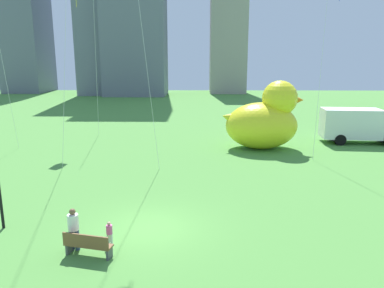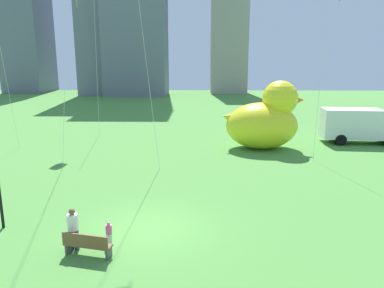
{
  "view_description": "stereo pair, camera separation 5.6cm",
  "coord_description": "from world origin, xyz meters",
  "px_view_note": "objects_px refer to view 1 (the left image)",
  "views": [
    {
      "loc": [
        2.0,
        -14.24,
        6.85
      ],
      "look_at": [
        1.66,
        6.04,
        2.21
      ],
      "focal_mm": 34.82,
      "sensor_mm": 36.0,
      "label": 1
    },
    {
      "loc": [
        2.06,
        -14.24,
        6.85
      ],
      "look_at": [
        1.66,
        6.04,
        2.21
      ],
      "focal_mm": 34.82,
      "sensor_mm": 36.0,
      "label": 2
    }
  ],
  "objects_px": {
    "person_child": "(109,232)",
    "box_truck": "(359,126)",
    "person_adult": "(73,227)",
    "park_bench": "(87,244)",
    "giant_inflatable_duck": "(264,120)"
  },
  "relations": [
    {
      "from": "person_child",
      "to": "park_bench",
      "type": "bearing_deg",
      "value": -124.14
    },
    {
      "from": "person_adult",
      "to": "box_truck",
      "type": "xyz_separation_m",
      "value": [
        17.88,
        18.18,
        0.57
      ]
    },
    {
      "from": "person_child",
      "to": "box_truck",
      "type": "relative_size",
      "value": 0.14
    },
    {
      "from": "park_bench",
      "to": "person_adult",
      "type": "bearing_deg",
      "value": 141.48
    },
    {
      "from": "park_bench",
      "to": "box_truck",
      "type": "distance_m",
      "value": 25.45
    },
    {
      "from": "park_bench",
      "to": "giant_inflatable_duck",
      "type": "xyz_separation_m",
      "value": [
        9.02,
        16.64,
        1.77
      ]
    },
    {
      "from": "person_child",
      "to": "person_adult",
      "type": "bearing_deg",
      "value": -163.74
    },
    {
      "from": "person_adult",
      "to": "person_child",
      "type": "height_order",
      "value": "person_adult"
    },
    {
      "from": "box_truck",
      "to": "giant_inflatable_duck",
      "type": "bearing_deg",
      "value": -166.05
    },
    {
      "from": "person_adult",
      "to": "park_bench",
      "type": "bearing_deg",
      "value": -38.52
    },
    {
      "from": "person_child",
      "to": "box_truck",
      "type": "distance_m",
      "value": 24.43
    },
    {
      "from": "person_adult",
      "to": "person_child",
      "type": "bearing_deg",
      "value": 16.26
    },
    {
      "from": "park_bench",
      "to": "person_adult",
      "type": "distance_m",
      "value": 0.9
    },
    {
      "from": "person_adult",
      "to": "giant_inflatable_duck",
      "type": "xyz_separation_m",
      "value": [
        9.65,
        16.14,
        1.36
      ]
    },
    {
      "from": "person_adult",
      "to": "box_truck",
      "type": "bearing_deg",
      "value": 45.47
    }
  ]
}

